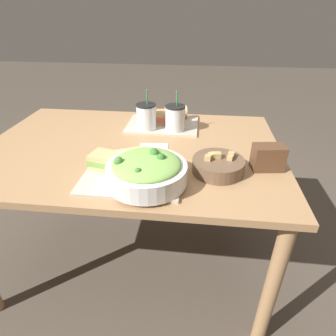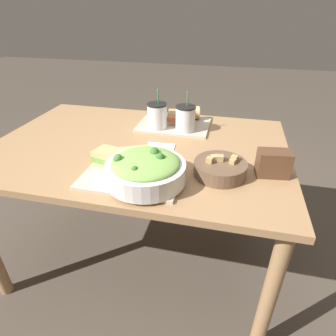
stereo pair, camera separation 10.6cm
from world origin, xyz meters
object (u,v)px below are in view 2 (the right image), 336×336
object	(u,v)px
chip_bag	(273,163)
drink_cup_red	(185,119)
baguette_near	(135,154)
drink_cup_dark	(157,117)
sandwich_far	(180,117)
sandwich_near	(110,158)
salad_bowl	(146,169)
soup_bowl	(220,168)
napkin_folded	(160,147)
baguette_far	(189,113)

from	to	relation	value
chip_bag	drink_cup_red	bearing A→B (deg)	132.84
baguette_near	drink_cup_dark	size ratio (longest dim) A/B	0.72
sandwich_far	drink_cup_dark	world-z (taller)	drink_cup_dark
sandwich_near	salad_bowl	bearing A→B (deg)	-11.77
soup_bowl	sandwich_near	distance (m)	0.44
sandwich_far	napkin_folded	bearing A→B (deg)	-104.17
sandwich_near	drink_cup_red	xyz separation A→B (m)	(0.23, 0.42, 0.03)
drink_cup_dark	baguette_near	bearing A→B (deg)	-88.95
drink_cup_red	chip_bag	size ratio (longest dim) A/B	1.56
salad_bowl	napkin_folded	xyz separation A→B (m)	(-0.02, 0.30, -0.06)
salad_bowl	drink_cup_red	distance (m)	0.51
soup_bowl	drink_cup_dark	xyz separation A→B (m)	(-0.36, 0.38, 0.04)
sandwich_far	drink_cup_red	distance (m)	0.11
baguette_near	drink_cup_dark	world-z (taller)	drink_cup_dark
soup_bowl	baguette_near	bearing A→B (deg)	-179.90
soup_bowl	napkin_folded	world-z (taller)	soup_bowl
sandwich_far	drink_cup_dark	size ratio (longest dim) A/B	0.73
baguette_near	napkin_folded	xyz separation A→B (m)	(0.06, 0.18, -0.05)
baguette_near	chip_bag	xyz separation A→B (m)	(0.55, 0.05, 0.00)
baguette_far	napkin_folded	xyz separation A→B (m)	(-0.07, -0.37, -0.05)
salad_bowl	napkin_folded	size ratio (longest dim) A/B	2.15
salad_bowl	drink_cup_red	world-z (taller)	drink_cup_red
salad_bowl	baguette_far	xyz separation A→B (m)	(0.05, 0.67, -0.01)
baguette_near	soup_bowl	bearing A→B (deg)	-115.78
salad_bowl	sandwich_far	size ratio (longest dim) A/B	1.94
salad_bowl	napkin_folded	world-z (taller)	salad_bowl
drink_cup_red	sandwich_near	bearing A→B (deg)	-118.85
baguette_near	drink_cup_dark	xyz separation A→B (m)	(-0.01, 0.38, 0.03)
baguette_near	sandwich_near	bearing A→B (deg)	88.37
sandwich_far	napkin_folded	xyz separation A→B (m)	(-0.04, -0.30, -0.04)
salad_bowl	baguette_near	bearing A→B (deg)	125.06
salad_bowl	baguette_far	world-z (taller)	salad_bowl
baguette_near	sandwich_far	size ratio (longest dim) A/B	0.98
sandwich_near	chip_bag	distance (m)	0.65
baguette_near	baguette_far	world-z (taller)	same
sandwich_far	napkin_folded	distance (m)	0.31
baguette_far	drink_cup_dark	xyz separation A→B (m)	(-0.14, -0.17, 0.03)
baguette_far	chip_bag	xyz separation A→B (m)	(0.41, -0.50, 0.00)
salad_bowl	sandwich_near	size ratio (longest dim) A/B	2.03
soup_bowl	baguette_near	world-z (taller)	baguette_near
drink_cup_dark	soup_bowl	bearing A→B (deg)	-46.96
baguette_far	napkin_folded	bearing A→B (deg)	153.20
drink_cup_dark	salad_bowl	bearing A→B (deg)	-79.62
baguette_near	napkin_folded	size ratio (longest dim) A/B	1.09
baguette_near	chip_bag	world-z (taller)	chip_bag
baguette_far	napkin_folded	distance (m)	0.38
drink_cup_red	napkin_folded	bearing A→B (deg)	-111.78
drink_cup_red	baguette_near	bearing A→B (deg)	-110.44
sandwich_near	baguette_far	distance (m)	0.63
chip_bag	sandwich_near	bearing A→B (deg)	-179.71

